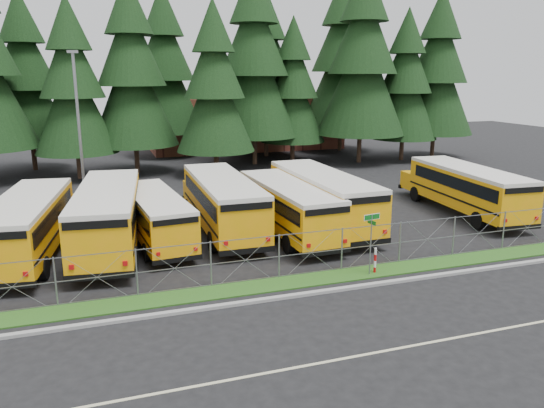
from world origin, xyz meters
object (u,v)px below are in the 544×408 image
at_px(bus_1, 109,217).
at_px(light_standard, 79,122).
at_px(bus_2, 155,218).
at_px(striped_bollard, 375,261).
at_px(bus_3, 221,204).
at_px(bus_5, 320,199).
at_px(bus_east, 464,190).
at_px(street_sign, 371,231).
at_px(bus_0, 30,227).
at_px(bus_4, 286,208).

height_order(bus_1, light_standard, light_standard).
distance_m(bus_2, striped_bollard, 11.70).
height_order(bus_3, bus_5, bus_5).
height_order(bus_2, striped_bollard, bus_2).
height_order(bus_east, street_sign, bus_east).
height_order(bus_1, street_sign, bus_1).
xyz_separation_m(bus_2, bus_5, (9.44, 0.08, 0.27)).
distance_m(bus_0, bus_3, 9.81).
xyz_separation_m(bus_0, bus_1, (3.66, 0.13, 0.10)).
bearing_deg(bus_0, striped_bollard, -19.21).
bearing_deg(bus_4, bus_1, 174.22).
distance_m(striped_bollard, light_standard, 22.70).
height_order(bus_1, bus_5, bus_1).
xyz_separation_m(bus_3, street_sign, (4.57, -8.73, 0.47)).
relative_size(bus_1, bus_3, 1.03).
height_order(bus_5, light_standard, light_standard).
bearing_deg(bus_1, bus_0, -171.25).
relative_size(bus_1, light_standard, 1.21).
bearing_deg(street_sign, bus_5, 82.14).
distance_m(bus_2, street_sign, 11.54).
xyz_separation_m(bus_0, street_sign, (14.31, -7.55, 0.53)).
bearing_deg(bus_east, bus_3, 179.98).
xyz_separation_m(bus_5, light_standard, (-13.03, 10.56, 3.92)).
bearing_deg(bus_east, street_sign, -140.70).
bearing_deg(bus_3, street_sign, -61.35).
xyz_separation_m(bus_5, striped_bollard, (-0.78, -7.91, -0.98)).
relative_size(bus_1, bus_4, 1.11).
bearing_deg(street_sign, bus_0, 152.20).
distance_m(bus_3, striped_bollard, 9.96).
height_order(striped_bollard, light_standard, light_standard).
bearing_deg(bus_5, bus_0, -178.79).
distance_m(bus_east, striped_bollard, 12.88).
xyz_separation_m(bus_0, light_standard, (2.39, 11.05, 4.00)).
bearing_deg(light_standard, street_sign, -57.33).
distance_m(bus_2, bus_5, 9.45).
relative_size(bus_3, bus_east, 1.03).
distance_m(bus_1, light_standard, 11.66).
bearing_deg(bus_0, bus_1, 9.71).
height_order(bus_0, street_sign, bus_0).
height_order(bus_1, bus_2, bus_1).
distance_m(bus_4, bus_east, 12.17).
distance_m(bus_0, bus_4, 12.98).
relative_size(bus_1, bus_5, 1.02).
bearing_deg(bus_0, light_standard, 85.45).
distance_m(bus_3, light_standard, 12.91).
bearing_deg(street_sign, bus_3, 117.63).
distance_m(bus_1, bus_2, 2.35).
height_order(bus_0, bus_5, bus_5).
height_order(bus_0, bus_4, bus_0).
height_order(bus_3, striped_bollard, bus_3).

